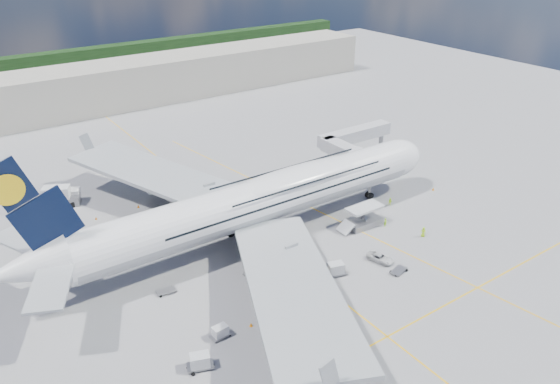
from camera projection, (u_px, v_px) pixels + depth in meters
ground at (295, 264)px, 84.35m from camera, size 300.00×300.00×0.00m
taxi_line_main at (295, 264)px, 84.35m from camera, size 0.25×220.00×0.01m
taxi_line_cross at (387, 337)px, 69.65m from camera, size 120.00×0.25×0.01m
taxi_line_diag at (324, 214)px, 98.87m from camera, size 14.16×99.06×0.01m
airliner at (260, 200)px, 88.78m from camera, size 77.26×79.15×23.71m
jet_bridge at (352, 143)px, 111.96m from camera, size 18.80×12.10×8.50m
cargo_loader at (363, 219)px, 94.54m from camera, size 8.53×3.20×3.67m
terminal at (93, 88)px, 151.50m from camera, size 180.00×16.00×12.00m
tree_line at (161, 50)px, 205.95m from camera, size 160.00×6.00×8.00m
dolly_row_a at (200, 361)px, 64.27m from camera, size 3.54×2.68×1.99m
dolly_row_b at (254, 273)px, 81.79m from camera, size 3.22×2.07×0.44m
dolly_row_c at (220, 331)px, 69.20m from camera, size 2.69×1.55×1.65m
dolly_back at (166, 291)px, 77.73m from camera, size 2.88×1.81×0.40m
dolly_nose_far at (399, 270)px, 82.32m from camera, size 3.16×2.30×0.42m
dolly_nose_near at (336, 269)px, 81.33m from camera, size 3.59×2.60×2.04m
baggage_tug at (265, 289)px, 77.26m from camera, size 3.15×2.21×1.79m
catering_truck_inner at (185, 187)px, 103.97m from camera, size 7.61×3.35×4.44m
catering_truck_outer at (61, 196)px, 101.14m from camera, size 7.18×5.05×3.95m
service_van at (380, 258)px, 84.89m from camera, size 2.97×4.61×1.18m
crew_nose at (385, 223)px, 94.48m from camera, size 0.62×0.46×1.58m
crew_loader at (390, 202)px, 101.53m from camera, size 0.91×0.92×1.49m
crew_wing at (286, 285)px, 78.25m from camera, size 0.72×1.02×1.60m
crew_van at (423, 232)px, 91.38m from camera, size 0.91×1.04×1.79m
crew_tug at (282, 302)px, 74.52m from camera, size 1.30×0.82×1.91m
cone_nose at (433, 189)px, 107.50m from camera, size 0.48×0.48×0.61m
cone_wing_left_inner at (138, 206)px, 100.99m from camera, size 0.46×0.46×0.59m
cone_wing_left_outer at (96, 218)px, 96.98m from camera, size 0.39×0.39×0.49m
cone_wing_right_inner at (251, 325)px, 71.32m from camera, size 0.44×0.44×0.56m
cone_wing_right_outer at (275, 329)px, 70.67m from camera, size 0.40×0.40×0.51m
cone_tail at (61, 298)px, 76.29m from camera, size 0.43×0.43×0.54m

